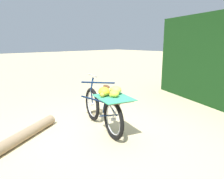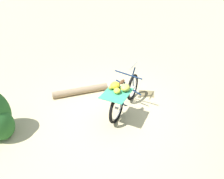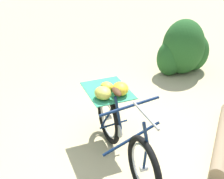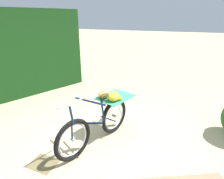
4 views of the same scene
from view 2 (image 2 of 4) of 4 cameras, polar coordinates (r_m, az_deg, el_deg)
The scene contains 4 objects.
ground_plane at distance 4.79m, azimuth 2.08°, elevation -7.31°, with size 60.00×60.00×0.00m, color #C6B284.
bicycle at distance 4.61m, azimuth 3.56°, elevation -1.58°, with size 0.92×1.79×1.03m.
fallen_log at distance 5.60m, azimuth -9.36°, elevation -0.34°, with size 0.19×0.19×1.59m, color #937A5B.
leaf_litter_patch at distance 5.65m, azimuth 10.20°, elevation -1.23°, with size 0.44×0.36×0.01m, color olive.
Camera 2 is at (0.39, -3.75, 2.95)m, focal length 30.57 mm.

